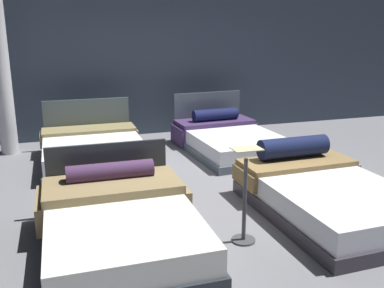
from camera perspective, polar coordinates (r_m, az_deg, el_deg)
name	(u,v)px	position (r m, az deg, el deg)	size (l,w,h in m)	color
ground_plane	(192,185)	(5.91, 0.00, -5.44)	(18.00, 18.00, 0.02)	slate
showroom_back_wall	(143,44)	(8.48, -6.47, 12.95)	(18.00, 0.06, 3.50)	#333D4C
bed_0	(120,224)	(4.30, -9.49, -10.32)	(1.56, 2.00, 0.82)	#272C32
bed_1	(327,195)	(5.19, 17.36, -6.48)	(1.52, 2.15, 0.72)	#342F38
bed_2	(93,150)	(6.99, -12.92, -0.72)	(1.59, 1.92, 0.87)	#4B5759
bed_3	(228,139)	(7.48, 4.83, 0.69)	(1.58, 2.20, 0.88)	#4B545F
price_sign	(244,207)	(4.32, 6.94, -8.21)	(0.28, 0.24, 0.97)	#3F3F44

